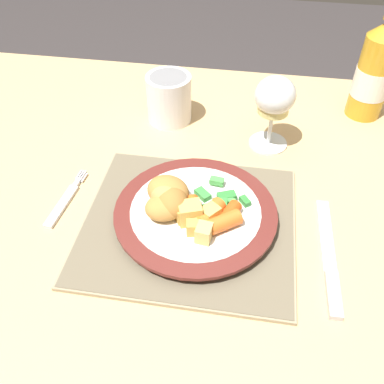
{
  "coord_description": "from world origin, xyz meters",
  "views": [
    {
      "loc": [
        0.12,
        -0.5,
        1.22
      ],
      "look_at": [
        0.05,
        -0.04,
        0.78
      ],
      "focal_mm": 40.0,
      "sensor_mm": 36.0,
      "label": 1
    }
  ],
  "objects_px": {
    "dining_table": "(168,222)",
    "bottle": "(375,70)",
    "fork": "(65,202)",
    "wine_glass": "(275,100)",
    "dinner_plate": "(196,214)",
    "drinking_cup": "(169,97)",
    "table_knife": "(330,264)"
  },
  "relations": [
    {
      "from": "dining_table",
      "to": "bottle",
      "type": "bearing_deg",
      "value": 38.88
    },
    {
      "from": "fork",
      "to": "bottle",
      "type": "bearing_deg",
      "value": 34.23
    },
    {
      "from": "fork",
      "to": "wine_glass",
      "type": "height_order",
      "value": "wine_glass"
    },
    {
      "from": "dinner_plate",
      "to": "drinking_cup",
      "type": "relative_size",
      "value": 2.64
    },
    {
      "from": "table_knife",
      "to": "dining_table",
      "type": "bearing_deg",
      "value": 155.5
    },
    {
      "from": "dining_table",
      "to": "table_knife",
      "type": "bearing_deg",
      "value": -24.5
    },
    {
      "from": "fork",
      "to": "drinking_cup",
      "type": "relative_size",
      "value": 1.44
    },
    {
      "from": "drinking_cup",
      "to": "bottle",
      "type": "bearing_deg",
      "value": 11.97
    },
    {
      "from": "dining_table",
      "to": "fork",
      "type": "distance_m",
      "value": 0.18
    },
    {
      "from": "bottle",
      "to": "drinking_cup",
      "type": "bearing_deg",
      "value": -168.03
    },
    {
      "from": "dining_table",
      "to": "drinking_cup",
      "type": "relative_size",
      "value": 17.34
    },
    {
      "from": "bottle",
      "to": "drinking_cup",
      "type": "relative_size",
      "value": 2.7
    },
    {
      "from": "table_knife",
      "to": "bottle",
      "type": "distance_m",
      "value": 0.41
    },
    {
      "from": "dinner_plate",
      "to": "bottle",
      "type": "relative_size",
      "value": 0.98
    },
    {
      "from": "dining_table",
      "to": "table_knife",
      "type": "relative_size",
      "value": 7.64
    },
    {
      "from": "wine_glass",
      "to": "dinner_plate",
      "type": "bearing_deg",
      "value": -115.75
    },
    {
      "from": "table_knife",
      "to": "bottle",
      "type": "relative_size",
      "value": 0.84
    },
    {
      "from": "table_knife",
      "to": "drinking_cup",
      "type": "height_order",
      "value": "drinking_cup"
    },
    {
      "from": "wine_glass",
      "to": "table_knife",
      "type": "bearing_deg",
      "value": -70.52
    },
    {
      "from": "dinner_plate",
      "to": "fork",
      "type": "height_order",
      "value": "dinner_plate"
    },
    {
      "from": "dining_table",
      "to": "dinner_plate",
      "type": "distance_m",
      "value": 0.13
    },
    {
      "from": "fork",
      "to": "bottle",
      "type": "relative_size",
      "value": 0.53
    },
    {
      "from": "wine_glass",
      "to": "bottle",
      "type": "distance_m",
      "value": 0.22
    },
    {
      "from": "bottle",
      "to": "wine_glass",
      "type": "bearing_deg",
      "value": -144.22
    },
    {
      "from": "dinner_plate",
      "to": "drinking_cup",
      "type": "bearing_deg",
      "value": 109.28
    },
    {
      "from": "table_knife",
      "to": "bottle",
      "type": "height_order",
      "value": "bottle"
    },
    {
      "from": "drinking_cup",
      "to": "dining_table",
      "type": "bearing_deg",
      "value": -80.75
    },
    {
      "from": "fork",
      "to": "drinking_cup",
      "type": "bearing_deg",
      "value": 65.29
    },
    {
      "from": "dinner_plate",
      "to": "drinking_cup",
      "type": "xyz_separation_m",
      "value": [
        -0.09,
        0.26,
        0.03
      ]
    },
    {
      "from": "drinking_cup",
      "to": "table_knife",
      "type": "bearing_deg",
      "value": -47.58
    },
    {
      "from": "drinking_cup",
      "to": "wine_glass",
      "type": "bearing_deg",
      "value": -14.93
    },
    {
      "from": "dinner_plate",
      "to": "table_knife",
      "type": "height_order",
      "value": "dinner_plate"
    }
  ]
}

